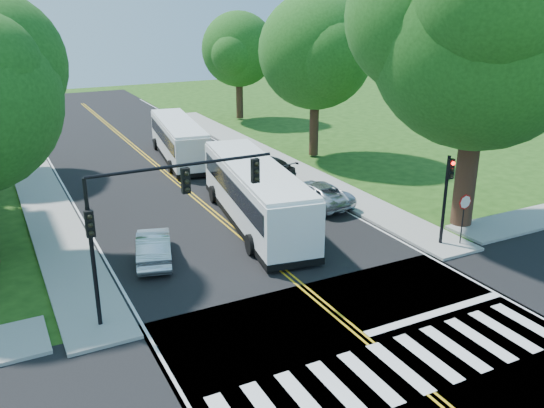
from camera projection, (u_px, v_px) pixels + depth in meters
ground at (390, 360)px, 19.28m from camera, size 140.00×140.00×0.00m
road at (200, 202)px, 34.36m from camera, size 14.00×96.00×0.01m
cross_road at (390, 359)px, 19.28m from camera, size 60.00×12.00×0.01m
center_line at (179, 184)px, 37.71m from camera, size 0.36×70.00×0.01m
edge_line_w at (71, 199)px, 34.78m from camera, size 0.12×70.00×0.01m
edge_line_e at (271, 170)px, 40.65m from camera, size 0.12×70.00×0.01m
crosswalk at (399, 367)px, 18.86m from camera, size 12.60×3.00×0.01m
stop_bar at (436, 313)px, 22.13m from camera, size 6.60×0.40×0.01m
sidewalk_nw at (39, 188)px, 36.63m from camera, size 2.60×40.00×0.15m
sidewalk_ne at (270, 157)px, 43.79m from camera, size 2.60×40.00×0.15m
tree_ne_big at (482, 39)px, 27.51m from camera, size 10.80×10.80×14.91m
tree_east_mid at (316, 52)px, 41.73m from camera, size 8.40×8.40×11.93m
tree_east_far at (239, 49)px, 55.90m from camera, size 7.20×7.20×10.34m
signal_nw at (155, 206)px, 20.68m from camera, size 7.15×0.46×5.66m
signal_ne at (447, 188)px, 27.23m from camera, size 0.30×0.46×4.40m
stop_sign at (464, 207)px, 27.50m from camera, size 0.76×0.08×2.53m
bus_lead at (255, 193)px, 30.48m from camera, size 4.63×12.81×3.25m
bus_follow at (179, 139)px, 43.02m from camera, size 4.01×11.53×2.92m
hatchback at (154, 247)px, 26.34m from camera, size 2.59×4.55×1.42m
suv at (315, 193)px, 33.59m from camera, size 2.93×5.33×1.41m
dark_sedan at (265, 167)px, 38.97m from camera, size 3.15×5.19×1.41m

